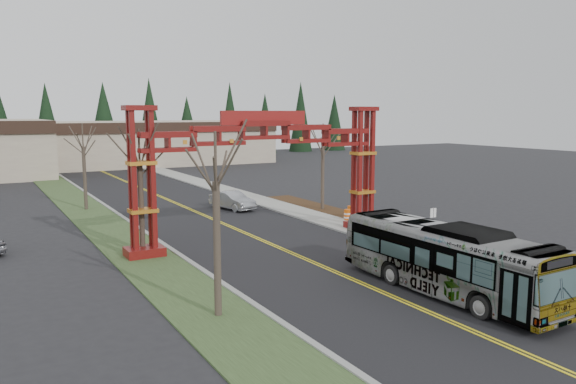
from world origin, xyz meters
TOP-DOWN VIEW (x-y plane):
  - ground at (0.00, 0.00)m, footprint 200.00×200.00m
  - road at (0.00, 25.00)m, footprint 12.00×110.00m
  - lane_line_left at (-0.12, 25.00)m, footprint 0.12×100.00m
  - lane_line_right at (0.12, 25.00)m, footprint 0.12×100.00m
  - curb_right at (6.15, 25.00)m, footprint 0.30×110.00m
  - sidewalk_right at (7.60, 25.00)m, footprint 2.60×110.00m
  - landscape_strip at (10.20, 10.00)m, footprint 2.60×50.00m
  - grass_median at (-8.00, 25.00)m, footprint 4.00×110.00m
  - curb_left at (-6.15, 25.00)m, footprint 0.30×110.00m
  - gateway_arch at (0.00, 18.00)m, footprint 18.20×1.60m
  - retail_building_east at (10.00, 79.95)m, footprint 38.00×20.30m
  - conifer_treeline at (0.25, 92.00)m, footprint 116.10×5.60m
  - transit_bus at (2.50, 4.26)m, footprint 3.08×12.03m
  - silver_sedan at (3.27, 30.55)m, footprint 2.80×5.14m
  - bare_tree_median_near at (-8.00, 6.74)m, footprint 3.10×3.10m
  - bare_tree_median_mid at (-8.00, 18.34)m, footprint 3.14×3.14m
  - bare_tree_median_far at (-8.00, 36.66)m, footprint 3.04×3.04m
  - bare_tree_right_far at (10.00, 26.34)m, footprint 3.10×3.10m
  - street_sign at (9.69, 12.54)m, footprint 0.51×0.06m
  - barrel_south at (9.77, 15.89)m, footprint 0.52×0.52m
  - barrel_mid at (8.84, 20.99)m, footprint 0.52×0.52m
  - barrel_north at (9.78, 21.83)m, footprint 0.56×0.56m

SIDE VIEW (x-z plane):
  - ground at x=0.00m, z-range 0.00..0.00m
  - road at x=0.00m, z-range 0.00..0.02m
  - lane_line_left at x=-0.12m, z-range 0.02..0.03m
  - lane_line_right at x=0.12m, z-range 0.02..0.03m
  - grass_median at x=-8.00m, z-range 0.00..0.08m
  - landscape_strip at x=10.20m, z-range 0.00..0.12m
  - curb_right at x=6.15m, z-range 0.00..0.15m
  - curb_left at x=-6.15m, z-range 0.00..0.15m
  - sidewalk_right at x=7.60m, z-range 0.01..0.15m
  - barrel_south at x=9.77m, z-range 0.00..0.96m
  - barrel_mid at x=8.84m, z-range 0.00..0.96m
  - barrel_north at x=9.78m, z-range 0.00..1.04m
  - silver_sedan at x=3.27m, z-range 0.00..1.61m
  - street_sign at x=9.69m, z-range 0.49..2.74m
  - transit_bus at x=2.50m, z-range 0.00..3.33m
  - retail_building_east at x=10.00m, z-range 0.01..7.01m
  - bare_tree_median_mid at x=-8.00m, z-range 1.67..9.23m
  - bare_tree_right_far at x=10.00m, z-range 1.69..9.24m
  - bare_tree_median_far at x=-8.00m, z-range 1.73..9.29m
  - bare_tree_median_near at x=-8.00m, z-range 1.79..9.53m
  - gateway_arch at x=0.00m, z-range 1.53..10.43m
  - conifer_treeline at x=0.25m, z-range -0.01..12.99m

